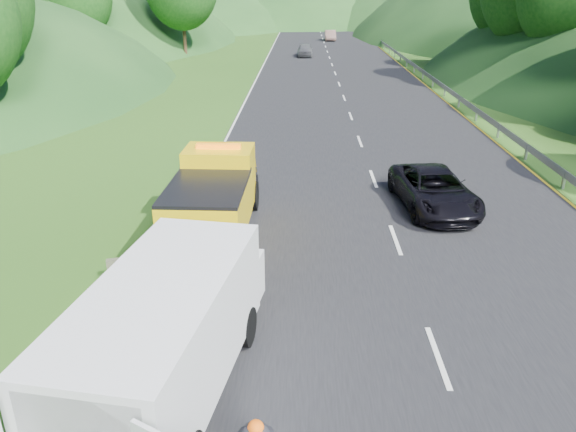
{
  "coord_description": "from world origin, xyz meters",
  "views": [
    {
      "loc": [
        0.03,
        -12.07,
        7.4
      ],
      "look_at": [
        -0.34,
        2.75,
        1.3
      ],
      "focal_mm": 35.0,
      "sensor_mm": 36.0,
      "label": 1
    }
  ],
  "objects_px": {
    "white_van": "(167,330)",
    "woman": "(154,296)",
    "passing_suv": "(432,208)",
    "child": "(186,333)",
    "suitcase": "(113,268)",
    "tow_truck": "(215,194)"
  },
  "relations": [
    {
      "from": "child",
      "to": "suitcase",
      "type": "xyz_separation_m",
      "value": [
        -2.48,
        2.64,
        0.27
      ]
    },
    {
      "from": "white_van",
      "to": "suitcase",
      "type": "height_order",
      "value": "white_van"
    },
    {
      "from": "white_van",
      "to": "passing_suv",
      "type": "relative_size",
      "value": 1.51
    },
    {
      "from": "child",
      "to": "passing_suv",
      "type": "distance_m",
      "value": 10.86
    },
    {
      "from": "white_van",
      "to": "child",
      "type": "xyz_separation_m",
      "value": [
        -0.14,
        1.99,
        -1.43
      ]
    },
    {
      "from": "child",
      "to": "woman",
      "type": "bearing_deg",
      "value": 173.12
    },
    {
      "from": "woman",
      "to": "child",
      "type": "distance_m",
      "value": 1.98
    },
    {
      "from": "tow_truck",
      "to": "white_van",
      "type": "xyz_separation_m",
      "value": [
        0.26,
        -7.77,
        0.15
      ]
    },
    {
      "from": "tow_truck",
      "to": "white_van",
      "type": "distance_m",
      "value": 7.78
    },
    {
      "from": "white_van",
      "to": "child",
      "type": "relative_size",
      "value": 7.25
    },
    {
      "from": "white_van",
      "to": "child",
      "type": "distance_m",
      "value": 2.45
    },
    {
      "from": "woman",
      "to": "child",
      "type": "height_order",
      "value": "woman"
    },
    {
      "from": "woman",
      "to": "suitcase",
      "type": "bearing_deg",
      "value": 50.37
    },
    {
      "from": "white_van",
      "to": "child",
      "type": "height_order",
      "value": "white_van"
    },
    {
      "from": "white_van",
      "to": "woman",
      "type": "height_order",
      "value": "white_van"
    },
    {
      "from": "woman",
      "to": "tow_truck",
      "type": "bearing_deg",
      "value": -16.7
    },
    {
      "from": "child",
      "to": "suitcase",
      "type": "relative_size",
      "value": 1.94
    },
    {
      "from": "passing_suv",
      "to": "woman",
      "type": "bearing_deg",
      "value": -149.03
    },
    {
      "from": "tow_truck",
      "to": "woman",
      "type": "xyz_separation_m",
      "value": [
        -1.01,
        -4.15,
        -1.28
      ]
    },
    {
      "from": "woman",
      "to": "passing_suv",
      "type": "xyz_separation_m",
      "value": [
        8.46,
        6.38,
        0.0
      ]
    },
    {
      "from": "white_van",
      "to": "suitcase",
      "type": "distance_m",
      "value": 5.44
    },
    {
      "from": "white_van",
      "to": "passing_suv",
      "type": "xyz_separation_m",
      "value": [
        7.19,
        10.0,
        -1.43
      ]
    }
  ]
}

